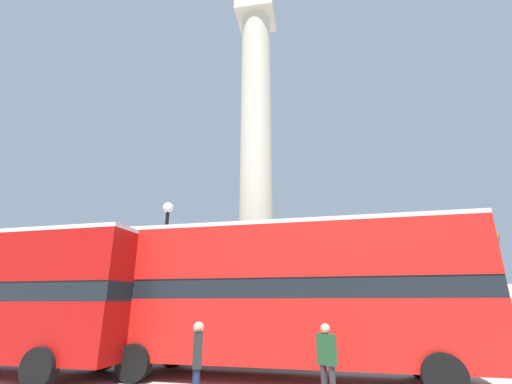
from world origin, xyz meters
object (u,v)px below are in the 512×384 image
at_px(pedestrian_by_plinth, 197,360).
at_px(monument_column, 256,222).
at_px(bus_b, 280,291).
at_px(street_lamp, 163,266).
at_px(pedestrian_near_lamp, 327,359).
at_px(equestrian_statue, 489,312).

bearing_deg(pedestrian_by_plinth, monument_column, 160.77).
height_order(monument_column, pedestrian_by_plinth, monument_column).
xyz_separation_m(monument_column, bus_b, (1.56, -4.79, -3.31)).
bearing_deg(bus_b, street_lamp, 159.39).
relative_size(pedestrian_near_lamp, pedestrian_by_plinth, 0.97).
distance_m(bus_b, pedestrian_near_lamp, 3.11).
height_order(monument_column, bus_b, monument_column).
xyz_separation_m(bus_b, street_lamp, (-4.81, 2.11, 1.03)).
bearing_deg(street_lamp, pedestrian_near_lamp, -36.71).
xyz_separation_m(street_lamp, pedestrian_by_plinth, (3.41, -5.44, -2.49)).
height_order(bus_b, pedestrian_near_lamp, bus_b).
xyz_separation_m(equestrian_statue, pedestrian_by_plinth, (-10.08, -10.32, -0.73)).
relative_size(monument_column, pedestrian_by_plinth, 11.45).
distance_m(bus_b, street_lamp, 5.35).
bearing_deg(pedestrian_near_lamp, bus_b, 159.74).
distance_m(monument_column, equestrian_statue, 11.23).
relative_size(bus_b, pedestrian_near_lamp, 6.90).
height_order(equestrian_statue, pedestrian_near_lamp, equestrian_statue).
xyz_separation_m(bus_b, pedestrian_near_lamp, (1.25, -2.41, -1.50)).
xyz_separation_m(pedestrian_near_lamp, pedestrian_by_plinth, (-2.65, -0.92, 0.05)).
height_order(monument_column, street_lamp, monument_column).
height_order(bus_b, pedestrian_by_plinth, bus_b).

